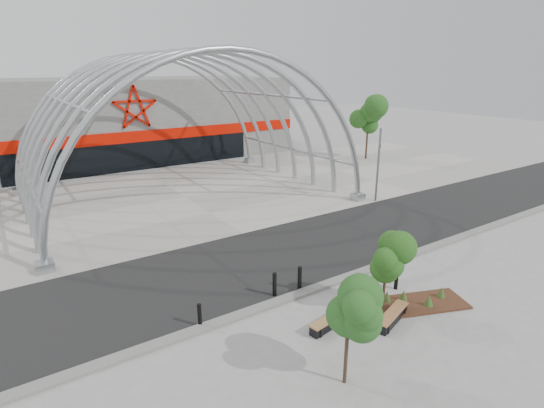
% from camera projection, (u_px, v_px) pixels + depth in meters
% --- Properties ---
extents(ground, '(140.00, 140.00, 0.00)m').
position_uv_depth(ground, '(322.00, 283.00, 18.65)').
color(ground, gray).
rests_on(ground, ground).
extents(road, '(140.00, 7.00, 0.02)m').
position_uv_depth(road, '(277.00, 255.00, 21.42)').
color(road, black).
rests_on(road, ground).
extents(forecourt, '(60.00, 17.00, 0.04)m').
position_uv_depth(forecourt, '(185.00, 197.00, 30.93)').
color(forecourt, '#9D998F').
rests_on(forecourt, ground).
extents(kerb, '(60.00, 0.50, 0.12)m').
position_uv_depth(kerb, '(326.00, 284.00, 18.44)').
color(kerb, slate).
rests_on(kerb, ground).
extents(arena_building, '(34.00, 15.24, 8.00)m').
position_uv_depth(arena_building, '(115.00, 119.00, 43.92)').
color(arena_building, slate).
rests_on(arena_building, ground).
extents(vault_canopy, '(20.80, 15.80, 20.36)m').
position_uv_depth(vault_canopy, '(185.00, 197.00, 30.93)').
color(vault_canopy, '#A0A5AA').
rests_on(vault_canopy, ground).
extents(planting_bed, '(5.28, 3.26, 0.53)m').
position_uv_depth(planting_bed, '(403.00, 303.00, 16.84)').
color(planting_bed, '#391C16').
rests_on(planting_bed, ground).
extents(signal_pole, '(0.34, 0.72, 5.17)m').
position_uv_depth(signal_pole, '(378.00, 164.00, 29.24)').
color(signal_pole, slate).
rests_on(signal_pole, ground).
extents(street_tree_0, '(1.53, 1.53, 3.49)m').
position_uv_depth(street_tree_0, '(349.00, 309.00, 12.04)').
color(street_tree_0, black).
rests_on(street_tree_0, ground).
extents(street_tree_1, '(1.28, 1.28, 3.03)m').
position_uv_depth(street_tree_1, '(387.00, 259.00, 16.02)').
color(street_tree_1, '#331B16').
rests_on(street_tree_1, ground).
extents(bench_0, '(1.97, 0.72, 0.41)m').
position_uv_depth(bench_0, '(330.00, 322.00, 15.47)').
color(bench_0, black).
rests_on(bench_0, ground).
extents(bench_1, '(2.08, 1.07, 0.43)m').
position_uv_depth(bench_1, '(392.00, 317.00, 15.76)').
color(bench_1, black).
rests_on(bench_1, ground).
extents(bollard_0, '(0.15, 0.15, 0.92)m').
position_uv_depth(bollard_0, '(200.00, 315.00, 15.43)').
color(bollard_0, black).
rests_on(bollard_0, ground).
extents(bollard_1, '(0.17, 0.17, 1.06)m').
position_uv_depth(bollard_1, '(275.00, 285.00, 17.47)').
color(bollard_1, black).
rests_on(bollard_1, ground).
extents(bollard_2, '(0.17, 0.17, 1.09)m').
position_uv_depth(bollard_2, '(300.00, 278.00, 17.94)').
color(bollard_2, black).
rests_on(bollard_2, ground).
extents(bollard_3, '(0.17, 0.17, 1.05)m').
position_uv_depth(bollard_3, '(384.00, 270.00, 18.76)').
color(bollard_3, black).
rests_on(bollard_3, ground).
extents(bollard_4, '(0.16, 0.16, 0.99)m').
position_uv_depth(bollard_4, '(396.00, 278.00, 18.04)').
color(bollard_4, black).
rests_on(bollard_4, ground).
extents(bg_tree_1, '(2.70, 2.70, 5.91)m').
position_uv_depth(bg_tree_1, '(368.00, 117.00, 42.67)').
color(bg_tree_1, '#312317').
rests_on(bg_tree_1, ground).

